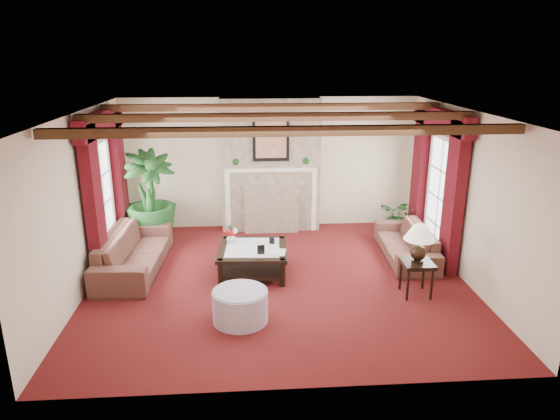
{
  "coord_description": "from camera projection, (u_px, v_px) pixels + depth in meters",
  "views": [
    {
      "loc": [
        -0.51,
        -7.38,
        3.54
      ],
      "look_at": [
        0.04,
        0.4,
        1.08
      ],
      "focal_mm": 32.0,
      "sensor_mm": 36.0,
      "label": 1
    }
  ],
  "objects": [
    {
      "name": "photo_frame_a",
      "position": [
        261.0,
        250.0,
        7.95
      ],
      "size": [
        0.12,
        0.03,
        0.16
      ],
      "primitive_type": null,
      "rotation": [
        0.0,
        0.0,
        0.08
      ],
      "color": "black",
      "rests_on": "coffee_table"
    },
    {
      "name": "flower_vase",
      "position": [
        231.0,
        238.0,
        8.44
      ],
      "size": [
        0.17,
        0.18,
        0.17
      ],
      "primitive_type": "imported",
      "rotation": [
        0.0,
        0.0,
        0.02
      ],
      "color": "silver",
      "rests_on": "coffee_table"
    },
    {
      "name": "ceiling",
      "position": [
        279.0,
        113.0,
        7.3
      ],
      "size": [
        6.0,
        6.0,
        0.0
      ],
      "primitive_type": "plane",
      "rotation": [
        3.14,
        0.0,
        0.0
      ],
      "color": "white",
      "rests_on": "floor"
    },
    {
      "name": "sofa_left",
      "position": [
        133.0,
        245.0,
        8.4
      ],
      "size": [
        2.33,
        0.86,
        0.89
      ],
      "primitive_type": "imported",
      "rotation": [
        0.0,
        0.0,
        1.53
      ],
      "color": "#370F1E",
      "rests_on": "ground"
    },
    {
      "name": "coffee_table",
      "position": [
        253.0,
        261.0,
        8.31
      ],
      "size": [
        1.19,
        1.19,
        0.46
      ],
      "primitive_type": null,
      "rotation": [
        0.0,
        0.0,
        -0.06
      ],
      "color": "black",
      "rests_on": "ground"
    },
    {
      "name": "book",
      "position": [
        272.0,
        244.0,
        7.98
      ],
      "size": [
        0.23,
        0.09,
        0.3
      ],
      "primitive_type": "imported",
      "rotation": [
        0.0,
        0.0,
        -0.16
      ],
      "color": "black",
      "rests_on": "coffee_table"
    },
    {
      "name": "curtains_right",
      "position": [
        442.0,
        114.0,
        8.49
      ],
      "size": [
        0.2,
        2.4,
        2.55
      ],
      "primitive_type": null,
      "color": "#430911",
      "rests_on": "ground"
    },
    {
      "name": "back_wall",
      "position": [
        270.0,
        163.0,
        10.33
      ],
      "size": [
        6.0,
        0.02,
        2.7
      ],
      "primitive_type": "cube",
      "color": "beige",
      "rests_on": "ground"
    },
    {
      "name": "right_wall",
      "position": [
        467.0,
        197.0,
        7.91
      ],
      "size": [
        0.02,
        5.5,
        2.7
      ],
      "primitive_type": "cube",
      "color": "beige",
      "rests_on": "ground"
    },
    {
      "name": "table_lamp",
      "position": [
        419.0,
        243.0,
        7.41
      ],
      "size": [
        0.47,
        0.47,
        0.6
      ],
      "primitive_type": null,
      "color": "black",
      "rests_on": "side_table"
    },
    {
      "name": "photo_frame_b",
      "position": [
        272.0,
        241.0,
        8.38
      ],
      "size": [
        0.09,
        0.05,
        0.12
      ],
      "primitive_type": null,
      "rotation": [
        0.0,
        0.0,
        -0.4
      ],
      "color": "black",
      "rests_on": "coffee_table"
    },
    {
      "name": "ceiling_beams",
      "position": [
        279.0,
        117.0,
        7.32
      ],
      "size": [
        6.0,
        3.0,
        0.12
      ],
      "primitive_type": null,
      "color": "#3E2313",
      "rests_on": "ceiling"
    },
    {
      "name": "sofa_right",
      "position": [
        406.0,
        238.0,
        8.92
      ],
      "size": [
        2.01,
        0.79,
        0.76
      ],
      "primitive_type": "imported",
      "rotation": [
        0.0,
        0.0,
        -1.63
      ],
      "color": "#370F1E",
      "rests_on": "ground"
    },
    {
      "name": "side_table",
      "position": [
        416.0,
        278.0,
        7.58
      ],
      "size": [
        0.58,
        0.58,
        0.54
      ],
      "primitive_type": null,
      "rotation": [
        0.0,
        0.0,
        -0.32
      ],
      "color": "black",
      "rests_on": "ground"
    },
    {
      "name": "floor",
      "position": [
        279.0,
        280.0,
        8.12
      ],
      "size": [
        6.0,
        6.0,
        0.0
      ],
      "primitive_type": "plane",
      "color": "#4D0D11",
      "rests_on": "ground"
    },
    {
      "name": "small_plant",
      "position": [
        399.0,
        221.0,
        10.0
      ],
      "size": [
        1.54,
        1.54,
        0.63
      ],
      "primitive_type": "imported",
      "rotation": [
        0.0,
        0.0,
        -0.82
      ],
      "color": "black",
      "rests_on": "ground"
    },
    {
      "name": "curtains_left",
      "position": [
        100.0,
        116.0,
        8.11
      ],
      "size": [
        0.2,
        2.4,
        2.55
      ],
      "primitive_type": null,
      "color": "#430911",
      "rests_on": "ground"
    },
    {
      "name": "french_door_right",
      "position": [
        446.0,
        138.0,
        8.63
      ],
      "size": [
        0.1,
        1.1,
        2.16
      ],
      "primitive_type": null,
      "color": "white",
      "rests_on": "ground"
    },
    {
      "name": "ottoman",
      "position": [
        240.0,
        306.0,
        6.84
      ],
      "size": [
        0.76,
        0.76,
        0.45
      ],
      "primitive_type": "cylinder",
      "color": "gray",
      "rests_on": "ground"
    },
    {
      "name": "left_wall",
      "position": [
        81.0,
        205.0,
        7.51
      ],
      "size": [
        0.02,
        5.5,
        2.7
      ],
      "primitive_type": "cube",
      "color": "beige",
      "rests_on": "ground"
    },
    {
      "name": "fireplace",
      "position": [
        270.0,
        98.0,
        9.73
      ],
      "size": [
        2.0,
        0.52,
        2.7
      ],
      "primitive_type": null,
      "color": "tan",
      "rests_on": "ground"
    },
    {
      "name": "french_door_left",
      "position": [
        96.0,
        142.0,
        8.23
      ],
      "size": [
        0.1,
        1.1,
        2.16
      ],
      "primitive_type": null,
      "color": "white",
      "rests_on": "ground"
    },
    {
      "name": "potted_palm",
      "position": [
        151.0,
        217.0,
        9.66
      ],
      "size": [
        2.43,
        2.59,
        1.0
      ],
      "primitive_type": "imported",
      "rotation": [
        0.0,
        0.0,
        0.46
      ],
      "color": "black",
      "rests_on": "ground"
    }
  ]
}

